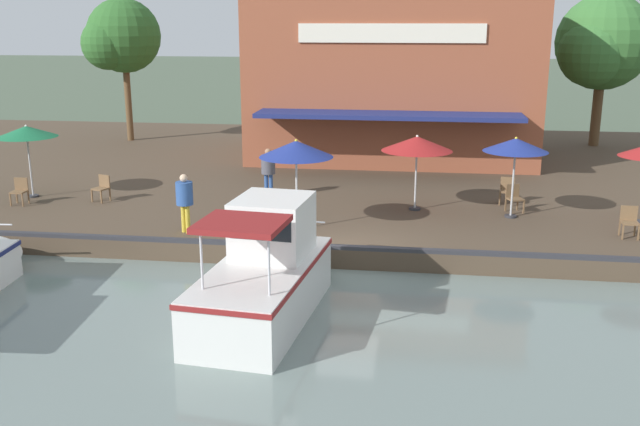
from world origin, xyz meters
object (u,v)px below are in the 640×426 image
object	(u,v)px
patio_umbrella_by_entrance	(296,149)
cafe_chair_under_first_umbrella	(514,197)
cafe_chair_back_row_seat	(102,187)
tree_behind_restaurant	(120,38)
waterfront_restaurant	(393,73)
tree_downstream_bank	(601,45)
patio_umbrella_near_quay_edge	(26,132)
motorboat_fourth_along	(270,272)
person_near_entrance	(268,167)
patio_umbrella_mid_patio_left	(516,145)
cafe_chair_beside_entrance	(629,220)
patio_umbrella_far_corner	(417,144)
cafe_chair_facing_river	(20,190)
person_mid_patio	(184,196)
cafe_chair_mid_patio	(507,189)

from	to	relation	value
patio_umbrella_by_entrance	cafe_chair_under_first_umbrella	size ratio (longest dim) A/B	3.02
cafe_chair_back_row_seat	tree_behind_restaurant	distance (m)	13.10
waterfront_restaurant	tree_downstream_bank	bearing A→B (deg)	110.32
patio_umbrella_near_quay_edge	motorboat_fourth_along	world-z (taller)	patio_umbrella_near_quay_edge
patio_umbrella_by_entrance	person_near_entrance	size ratio (longest dim) A/B	1.57
patio_umbrella_near_quay_edge	waterfront_restaurant	bearing A→B (deg)	129.31
patio_umbrella_by_entrance	patio_umbrella_mid_patio_left	world-z (taller)	patio_umbrella_by_entrance
cafe_chair_beside_entrance	patio_umbrella_far_corner	bearing A→B (deg)	-110.45
patio_umbrella_by_entrance	cafe_chair_back_row_seat	world-z (taller)	patio_umbrella_by_entrance
waterfront_restaurant	patio_umbrella_far_corner	distance (m)	9.60
cafe_chair_facing_river	cafe_chair_back_row_seat	size ratio (longest dim) A/B	1.00
patio_umbrella_mid_patio_left	cafe_chair_under_first_umbrella	distance (m)	1.83
person_mid_patio	motorboat_fourth_along	distance (m)	5.01
patio_umbrella_far_corner	tree_downstream_bank	xyz separation A→B (m)	(-12.83, 8.11, 2.54)
cafe_chair_back_row_seat	tree_downstream_bank	bearing A→B (deg)	125.71
cafe_chair_under_first_umbrella	person_near_entrance	size ratio (longest dim) A/B	0.52
cafe_chair_facing_river	person_mid_patio	xyz separation A→B (m)	(2.33, 6.26, 0.56)
cafe_chair_mid_patio	motorboat_fourth_along	world-z (taller)	motorboat_fourth_along
patio_umbrella_mid_patio_left	cafe_chair_beside_entrance	bearing A→B (deg)	60.52
cafe_chair_back_row_seat	person_near_entrance	world-z (taller)	person_near_entrance
cafe_chair_mid_patio	person_near_entrance	size ratio (longest dim) A/B	0.52
patio_umbrella_far_corner	cafe_chair_back_row_seat	size ratio (longest dim) A/B	2.76
motorboat_fourth_along	tree_behind_restaurant	xyz separation A→B (m)	(-18.57, -11.01, 4.54)
patio_umbrella_near_quay_edge	tree_downstream_bank	size ratio (longest dim) A/B	0.35
cafe_chair_beside_entrance	tree_behind_restaurant	bearing A→B (deg)	-124.21
cafe_chair_mid_patio	person_near_entrance	xyz separation A→B (m)	(0.13, -7.77, 0.54)
cafe_chair_under_first_umbrella	person_mid_patio	xyz separation A→B (m)	(3.51, -9.31, 0.56)
motorboat_fourth_along	patio_umbrella_far_corner	bearing A→B (deg)	156.55
cafe_chair_facing_river	tree_downstream_bank	bearing A→B (deg)	123.89
patio_umbrella_near_quay_edge	motorboat_fourth_along	xyz separation A→B (m)	(7.13, 9.57, -1.83)
person_near_entrance	patio_umbrella_far_corner	bearing A→B (deg)	78.27
cafe_chair_back_row_seat	cafe_chair_mid_patio	bearing A→B (deg)	96.19
cafe_chair_back_row_seat	person_mid_patio	world-z (taller)	person_mid_patio
cafe_chair_under_first_umbrella	cafe_chair_mid_patio	xyz separation A→B (m)	(-1.01, -0.10, 0.00)
patio_umbrella_mid_patio_left	cafe_chair_under_first_umbrella	bearing A→B (deg)	166.73
patio_umbrella_far_corner	motorboat_fourth_along	bearing A→B (deg)	-23.45
waterfront_restaurant	cafe_chair_facing_river	distance (m)	15.81
person_near_entrance	tree_downstream_bank	xyz separation A→B (m)	(-11.82, 12.96, 3.60)
waterfront_restaurant	patio_umbrella_by_entrance	world-z (taller)	waterfront_restaurant
patio_umbrella_mid_patio_left	tree_downstream_bank	bearing A→B (deg)	158.54
patio_umbrella_far_corner	cafe_chair_back_row_seat	xyz separation A→B (m)	(0.27, -10.13, -1.60)
cafe_chair_mid_patio	motorboat_fourth_along	distance (m)	10.28
patio_umbrella_mid_patio_left	cafe_chair_beside_entrance	xyz separation A→B (m)	(1.65, 2.92, -1.71)
patio_umbrella_far_corner	waterfront_restaurant	bearing A→B (deg)	-173.31
waterfront_restaurant	patio_umbrella_near_quay_edge	xyz separation A→B (m)	(9.48, -11.58, -1.35)
cafe_chair_facing_river	person_near_entrance	xyz separation A→B (m)	(-2.05, 7.69, 0.54)
waterfront_restaurant	tree_behind_restaurant	xyz separation A→B (m)	(-1.96, -13.03, 1.36)
patio_umbrella_far_corner	patio_umbrella_mid_patio_left	bearing A→B (deg)	79.98
patio_umbrella_mid_patio_left	cafe_chair_under_first_umbrella	size ratio (longest dim) A/B	2.86
cafe_chair_mid_patio	tree_behind_restaurant	distance (m)	20.37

